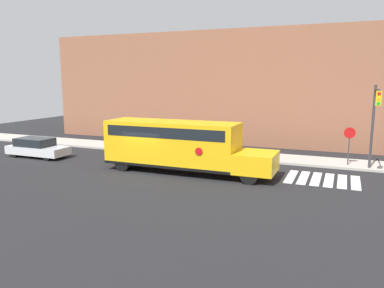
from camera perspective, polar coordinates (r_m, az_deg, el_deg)
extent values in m
plane|color=black|center=(23.66, -6.89, -4.07)|extent=(60.00, 60.00, 0.00)
cube|color=#B2ADA3|center=(29.35, -0.72, -1.14)|extent=(44.00, 3.00, 0.15)
cube|color=#935B42|center=(34.90, 3.49, 8.60)|extent=(32.00, 4.00, 9.84)
cube|color=white|center=(22.89, 14.87, -4.80)|extent=(0.50, 3.20, 0.01)
cube|color=white|center=(22.82, 16.62, -4.93)|extent=(0.50, 3.20, 0.01)
cube|color=white|center=(22.77, 18.38, -5.05)|extent=(0.50, 3.20, 0.01)
cube|color=white|center=(22.74, 20.14, -5.17)|extent=(0.50, 3.20, 0.01)
cube|color=white|center=(22.73, 21.91, -5.29)|extent=(0.50, 3.20, 0.01)
cube|color=white|center=(22.75, 23.68, -5.40)|extent=(0.50, 3.20, 0.01)
cube|color=yellow|center=(23.07, -3.07, 0.15)|extent=(8.25, 2.50, 2.67)
cube|color=yellow|center=(21.53, 9.71, -2.76)|extent=(2.26, 2.50, 1.13)
cube|color=black|center=(23.31, -3.04, -2.89)|extent=(8.25, 2.54, 0.16)
cube|color=black|center=(22.95, -3.08, 2.08)|extent=(7.59, 2.53, 0.64)
cylinder|color=red|center=(21.04, 1.03, -1.14)|extent=(0.44, 0.02, 0.44)
cylinder|color=black|center=(22.70, 10.00, -3.45)|extent=(1.00, 0.30, 1.00)
cylinder|color=black|center=(20.65, 8.70, -4.74)|extent=(1.00, 0.30, 1.00)
cylinder|color=black|center=(25.59, -7.94, -1.89)|extent=(1.00, 0.30, 1.00)
cylinder|color=black|center=(23.79, -10.55, -2.85)|extent=(1.00, 0.30, 1.00)
cube|color=silver|center=(29.79, -22.40, -0.86)|extent=(4.66, 1.80, 0.59)
cube|color=#1E2328|center=(29.89, -22.85, 0.29)|extent=(2.61, 1.65, 0.59)
cylinder|color=black|center=(29.34, -19.17, -1.20)|extent=(0.64, 0.22, 0.64)
cylinder|color=black|center=(28.22, -21.25, -1.75)|extent=(0.64, 0.22, 0.64)
cylinder|color=black|center=(31.44, -23.38, -0.76)|extent=(0.64, 0.22, 0.64)
cylinder|color=black|center=(30.40, -25.47, -1.25)|extent=(0.64, 0.22, 0.64)
cylinder|color=#38383A|center=(26.30, 22.75, -0.82)|extent=(0.07, 0.07, 2.29)
cylinder|color=red|center=(26.09, 22.91, 1.57)|extent=(0.71, 0.03, 0.71)
cylinder|color=#38383A|center=(25.75, 25.78, 2.19)|extent=(0.16, 0.16, 5.33)
cylinder|color=#38383A|center=(24.08, 26.40, 7.46)|extent=(0.10, 3.02, 0.10)
cube|color=yellow|center=(22.70, 26.55, 6.23)|extent=(0.28, 0.28, 0.80)
cylinder|color=red|center=(22.54, 26.63, 6.87)|extent=(0.18, 0.02, 0.18)
cylinder|color=#EAB214|center=(22.55, 26.58, 6.21)|extent=(0.18, 0.02, 0.18)
cylinder|color=green|center=(22.56, 26.53, 5.55)|extent=(0.18, 0.02, 0.18)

